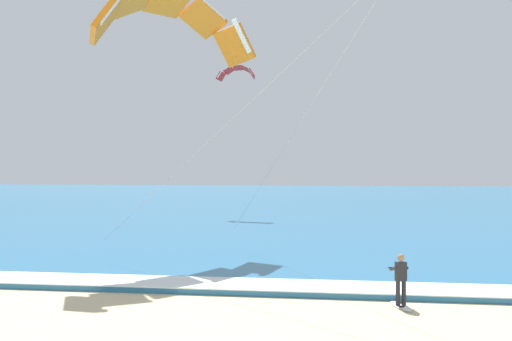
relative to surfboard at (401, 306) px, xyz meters
name	(u,v)px	position (x,y,z in m)	size (l,w,h in m)	color
sea	(329,199)	(-1.78, 60.69, 0.07)	(200.00, 120.00, 0.20)	teal
surf_foam	(343,287)	(-1.78, 1.69, 0.19)	(200.00, 2.02, 0.04)	white
surfboard	(401,306)	(0.00, 0.00, 0.00)	(0.79, 1.47, 0.09)	white
kitesurfer	(401,277)	(0.00, 0.02, 0.91)	(0.61, 0.61, 1.69)	#232328
kite_primary	(172,17)	(-10.18, 8.93, 12.18)	(13.42, 12.05, 12.46)	orange
kite_distant	(237,71)	(-10.65, 32.07, 13.72)	(3.95, 1.87, 1.48)	red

